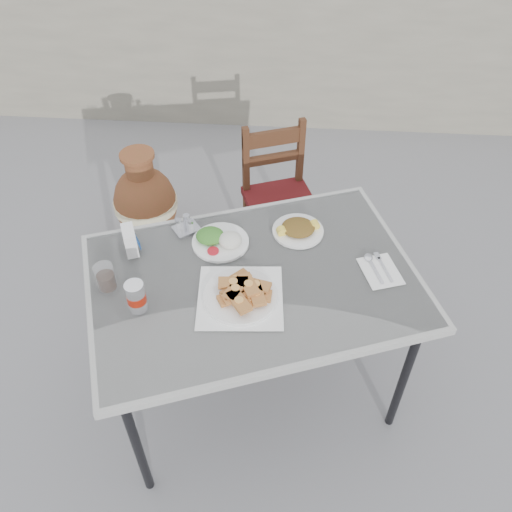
# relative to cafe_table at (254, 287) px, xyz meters

# --- Properties ---
(ground) EXTENTS (80.00, 80.00, 0.00)m
(ground) POSITION_rel_cafe_table_xyz_m (0.13, 0.09, -0.75)
(ground) COLOR slate
(ground) RESTS_ON ground
(cafe_table) EXTENTS (1.54, 1.29, 0.80)m
(cafe_table) POSITION_rel_cafe_table_xyz_m (0.00, 0.00, 0.00)
(cafe_table) COLOR black
(cafe_table) RESTS_ON ground
(pide_plate) EXTENTS (0.35, 0.35, 0.07)m
(pide_plate) POSITION_rel_cafe_table_xyz_m (-0.04, -0.11, 0.09)
(pide_plate) COLOR white
(pide_plate) RESTS_ON cafe_table
(salad_rice_plate) EXTENTS (0.25, 0.25, 0.06)m
(salad_rice_plate) POSITION_rel_cafe_table_xyz_m (-0.16, 0.19, 0.08)
(salad_rice_plate) COLOR white
(salad_rice_plate) RESTS_ON cafe_table
(salad_chopped_plate) EXTENTS (0.23, 0.23, 0.05)m
(salad_chopped_plate) POSITION_rel_cafe_table_xyz_m (0.17, 0.29, 0.08)
(salad_chopped_plate) COLOR white
(salad_chopped_plate) RESTS_ON cafe_table
(soda_can) EXTENTS (0.07, 0.07, 0.13)m
(soda_can) POSITION_rel_cafe_table_xyz_m (-0.43, -0.19, 0.12)
(soda_can) COLOR silver
(soda_can) RESTS_ON cafe_table
(cola_glass) EXTENTS (0.08, 0.08, 0.11)m
(cola_glass) POSITION_rel_cafe_table_xyz_m (-0.57, -0.09, 0.10)
(cola_glass) COLOR white
(cola_glass) RESTS_ON cafe_table
(napkin_holder) EXTENTS (0.09, 0.11, 0.12)m
(napkin_holder) POSITION_rel_cafe_table_xyz_m (-0.52, 0.12, 0.12)
(napkin_holder) COLOR white
(napkin_holder) RESTS_ON cafe_table
(condiment_caddy) EXTENTS (0.14, 0.13, 0.08)m
(condiment_caddy) POSITION_rel_cafe_table_xyz_m (-0.32, 0.26, 0.08)
(condiment_caddy) COLOR silver
(condiment_caddy) RESTS_ON cafe_table
(cutlery_napkin) EXTENTS (0.19, 0.22, 0.01)m
(cutlery_napkin) POSITION_rel_cafe_table_xyz_m (0.51, 0.09, 0.06)
(cutlery_napkin) COLOR white
(cutlery_napkin) RESTS_ON cafe_table
(chair) EXTENTS (0.49, 0.49, 0.86)m
(chair) POSITION_rel_cafe_table_xyz_m (0.07, 0.98, -0.30)
(chair) COLOR #3A1B10
(chair) RESTS_ON ground
(terracotta_urn) EXTENTS (0.39, 0.39, 0.67)m
(terracotta_urn) POSITION_rel_cafe_table_xyz_m (-0.74, 1.02, -0.44)
(terracotta_urn) COLOR brown
(terracotta_urn) RESTS_ON ground
(back_wall) EXTENTS (6.00, 0.25, 1.20)m
(back_wall) POSITION_rel_cafe_table_xyz_m (0.13, 2.59, -0.15)
(back_wall) COLOR gray
(back_wall) RESTS_ON ground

